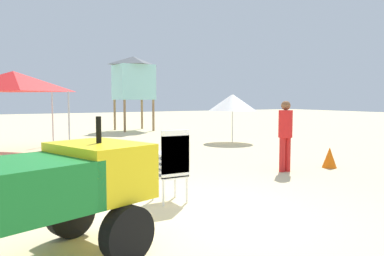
% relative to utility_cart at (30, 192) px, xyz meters
% --- Properties ---
extents(ground, '(80.00, 80.00, 0.00)m').
position_rel_utility_cart_xyz_m(ground, '(2.38, 0.62, -0.78)').
color(ground, beige).
extents(utility_cart, '(2.80, 1.98, 1.50)m').
position_rel_utility_cart_xyz_m(utility_cart, '(0.00, 0.00, 0.00)').
color(utility_cart, '#197A2D').
rests_on(utility_cart, ground).
extents(stacked_plastic_chairs, '(0.48, 0.48, 1.20)m').
position_rel_utility_cart_xyz_m(stacked_plastic_chairs, '(2.32, 1.54, -0.09)').
color(stacked_plastic_chairs, white).
rests_on(stacked_plastic_chairs, ground).
extents(surfboard_pile, '(2.68, 0.84, 0.32)m').
position_rel_utility_cart_xyz_m(surfboard_pile, '(0.58, 4.02, -0.64)').
color(surfboard_pile, green).
rests_on(surfboard_pile, ground).
extents(lifeguard_near_center, '(0.32, 0.32, 1.64)m').
position_rel_utility_cart_xyz_m(lifeguard_near_center, '(5.81, 2.67, 0.16)').
color(lifeguard_near_center, red).
rests_on(lifeguard_near_center, ground).
extents(popup_canopy, '(2.78, 2.78, 2.54)m').
position_rel_utility_cart_xyz_m(popup_canopy, '(0.68, 9.25, 1.43)').
color(popup_canopy, '#B2B2B7').
rests_on(popup_canopy, ground).
extents(lifeguard_tower, '(1.98, 1.98, 3.87)m').
position_rel_utility_cart_xyz_m(lifeguard_tower, '(6.92, 15.25, 1.97)').
color(lifeguard_tower, olive).
rests_on(lifeguard_tower, ground).
extents(beach_umbrella_left, '(1.83, 1.83, 1.86)m').
position_rel_utility_cart_xyz_m(beach_umbrella_left, '(8.26, 8.21, 0.75)').
color(beach_umbrella_left, beige).
rests_on(beach_umbrella_left, ground).
extents(traffic_cone_near, '(0.36, 0.36, 0.51)m').
position_rel_utility_cart_xyz_m(traffic_cone_near, '(7.10, 2.50, -0.53)').
color(traffic_cone_near, orange).
rests_on(traffic_cone_near, ground).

